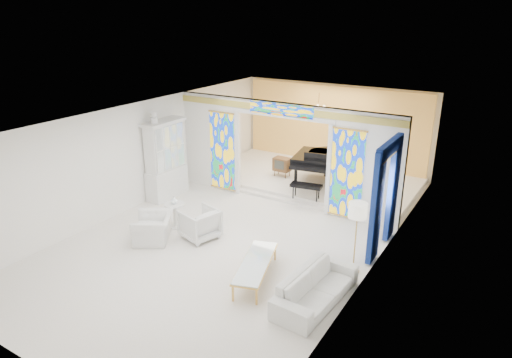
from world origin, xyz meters
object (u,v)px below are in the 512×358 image
Objects in this scene: armchair_right at (200,224)px; tv_console at (282,164)px; armchair_left at (154,228)px; coffee_table at (256,263)px; china_cabinet at (166,160)px; sofa at (316,287)px; grand_piano at (324,159)px.

tv_console is at bearing -161.23° from armchair_right.
armchair_left is 0.52× the size of coffee_table.
china_cabinet is at bearing -177.26° from armchair_left.
armchair_left is at bearing -55.01° from china_cabinet.
tv_console is at bearing 51.63° from china_cabinet.
tv_console is (2.38, 3.00, -0.58)m from china_cabinet.
armchair_left is 4.51m from sofa.
tv_console is at bearing 113.06° from coffee_table.
armchair_right is at bearing 157.83° from coffee_table.
coffee_table is at bearing 54.22° from armchair_left.
tv_console reaches higher than armchair_left.
armchair_left is at bearing -95.60° from tv_console.
sofa is 1.42m from coffee_table.
grand_piano is (1.20, 4.93, 0.55)m from armchair_right.
china_cabinet reaches higher than grand_piano.
armchair_left is at bearing -35.52° from armchair_right.
armchair_left reaches higher than coffee_table.
armchair_right is at bearing 95.72° from armchair_left.
china_cabinet is 1.38× the size of coffee_table.
coffee_table is (2.19, -0.89, -0.00)m from armchair_right.
china_cabinet is 6.76m from sofa.
coffee_table is 6.05m from tv_console.
china_cabinet is at bearing 151.61° from coffee_table.
armchair_left is 0.34× the size of grand_piano.
grand_piano is (-0.99, 5.82, 0.55)m from coffee_table.
tv_console is (0.71, 5.38, 0.26)m from armchair_left.
coffee_table is at bearing -28.39° from china_cabinet.
sofa is 0.72× the size of grand_piano.
armchair_right reaches higher than sofa.
armchair_left is 1.61× the size of tv_console.
grand_piano is at bearing -177.15° from armchair_right.
china_cabinet reaches higher than armchair_right.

